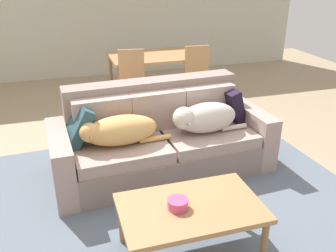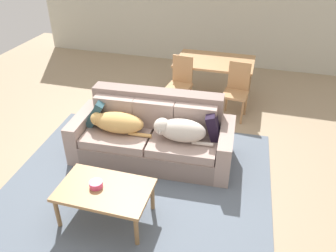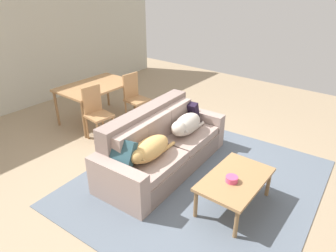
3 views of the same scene
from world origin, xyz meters
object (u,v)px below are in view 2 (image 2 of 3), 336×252
at_px(couch, 153,135).
at_px(bowl_on_coffee_table, 96,184).
at_px(coffee_table, 105,192).
at_px(throw_pillow_by_left_arm, 98,110).
at_px(throw_pillow_by_right_arm, 213,124).
at_px(dog_on_left_cushion, 117,122).
at_px(dog_on_right_cushion, 179,130).
at_px(dining_table, 215,64).
at_px(dining_chair_near_left, 180,81).
at_px(dining_chair_near_right, 237,88).

xyz_separation_m(couch, bowl_on_coffee_table, (-0.24, -1.31, 0.13)).
bearing_deg(coffee_table, throw_pillow_by_left_arm, 117.82).
bearing_deg(coffee_table, throw_pillow_by_right_arm, 55.36).
relative_size(dog_on_left_cushion, throw_pillow_by_right_arm, 2.31).
relative_size(dog_on_right_cushion, coffee_table, 0.78).
xyz_separation_m(dog_on_right_cushion, dining_table, (0.11, 2.25, 0.08)).
bearing_deg(bowl_on_coffee_table, dining_chair_near_left, 84.66).
xyz_separation_m(couch, dog_on_left_cushion, (-0.46, -0.18, 0.24)).
height_order(throw_pillow_by_right_arm, coffee_table, throw_pillow_by_right_arm).
bearing_deg(dining_table, dog_on_right_cushion, -92.69).
relative_size(dog_on_right_cushion, bowl_on_coffee_table, 5.39).
distance_m(dog_on_right_cushion, dining_chair_near_left, 1.70).
bearing_deg(throw_pillow_by_right_arm, dining_table, 98.86).
bearing_deg(dog_on_right_cushion, dining_table, 84.03).
bearing_deg(dining_chair_near_right, throw_pillow_by_right_arm, -91.89).
bearing_deg(bowl_on_coffee_table, dog_on_left_cushion, 101.25).
distance_m(dog_on_right_cushion, throw_pillow_by_left_arm, 1.26).
xyz_separation_m(throw_pillow_by_left_arm, throw_pillow_by_right_arm, (1.66, 0.10, -0.01)).
bearing_deg(dog_on_left_cushion, dog_on_right_cushion, -2.25).
relative_size(dog_on_left_cushion, dog_on_right_cushion, 1.09).
bearing_deg(throw_pillow_by_right_arm, dining_chair_near_right, 83.02).
bearing_deg(bowl_on_coffee_table, dog_on_right_cushion, 60.27).
xyz_separation_m(throw_pillow_by_left_arm, dining_chair_near_right, (1.83, 1.49, -0.10)).
height_order(throw_pillow_by_left_arm, throw_pillow_by_right_arm, throw_pillow_by_left_arm).
height_order(couch, bowl_on_coffee_table, couch).
bearing_deg(coffee_table, dining_chair_near_right, 67.82).
bearing_deg(throw_pillow_by_left_arm, dining_chair_near_left, 60.09).
bearing_deg(dog_on_left_cushion, dining_chair_near_left, 70.47).
bearing_deg(dog_on_left_cushion, dining_chair_near_right, 45.48).
xyz_separation_m(throw_pillow_by_left_arm, coffee_table, (0.69, -1.31, -0.23)).
relative_size(couch, bowl_on_coffee_table, 15.27).
xyz_separation_m(throw_pillow_by_right_arm, bowl_on_coffee_table, (-1.07, -1.40, -0.13)).
height_order(dog_on_left_cushion, throw_pillow_by_right_arm, throw_pillow_by_right_arm).
height_order(couch, dining_chair_near_right, dining_chair_near_right).
height_order(dog_on_left_cushion, dining_table, dining_table).
xyz_separation_m(dog_on_left_cushion, bowl_on_coffee_table, (0.22, -1.13, -0.11)).
distance_m(throw_pillow_by_left_arm, coffee_table, 1.50).
relative_size(throw_pillow_by_left_arm, throw_pillow_by_right_arm, 1.06).
distance_m(dining_table, dining_chair_near_left, 0.79).
bearing_deg(coffee_table, dining_table, 78.98).
relative_size(dog_on_left_cushion, coffee_table, 0.85).
relative_size(dog_on_left_cushion, dining_table, 0.62).
distance_m(throw_pillow_by_right_arm, bowl_on_coffee_table, 1.77).
xyz_separation_m(couch, throw_pillow_by_left_arm, (-0.83, -0.00, 0.28)).
distance_m(throw_pillow_by_left_arm, bowl_on_coffee_table, 1.44).
relative_size(dog_on_left_cushion, dining_chair_near_left, 0.91).
bearing_deg(dining_table, coffee_table, -101.02).
bearing_deg(dog_on_right_cushion, dining_chair_near_left, 100.09).
bearing_deg(couch, throw_pillow_by_left_arm, 176.95).
bearing_deg(throw_pillow_by_left_arm, coffee_table, -62.18).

